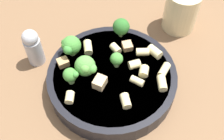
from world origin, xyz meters
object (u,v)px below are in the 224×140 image
(chicken_chunk_0, at_px, (129,47))
(pepper_shaker, at_px, (33,47))
(broccoli_floret_4, at_px, (70,46))
(rigatoni_7, at_px, (126,101))
(broccoli_floret_3, at_px, (115,58))
(rigatoni_6, at_px, (88,48))
(chicken_chunk_1, at_px, (63,62))
(broccoli_floret_0, at_px, (71,75))
(rigatoni_5, at_px, (155,52))
(rigatoni_4, at_px, (137,80))
(rigatoni_8, at_px, (116,49))
(rigatoni_0, at_px, (144,71))
(broccoli_floret_2, at_px, (86,67))
(rigatoni_3, at_px, (142,52))
(drinking_glass, at_px, (180,13))
(rigatoni_10, at_px, (162,83))
(chicken_chunk_2, at_px, (100,82))
(broccoli_floret_1, at_px, (121,27))
(rigatoni_2, at_px, (70,97))
(rigatoni_9, at_px, (134,64))
(pasta_bowl, at_px, (112,78))
(rigatoni_1, at_px, (164,70))

(chicken_chunk_0, xyz_separation_m, pepper_shaker, (0.17, 0.08, -0.00))
(broccoli_floret_4, height_order, rigatoni_7, broccoli_floret_4)
(broccoli_floret_3, xyz_separation_m, rigatoni_6, (0.06, -0.01, -0.01))
(rigatoni_6, bearing_deg, chicken_chunk_1, 63.89)
(broccoli_floret_0, xyz_separation_m, rigatoni_5, (-0.11, -0.13, -0.01))
(broccoli_floret_0, distance_m, broccoli_floret_3, 0.09)
(broccoli_floret_4, bearing_deg, rigatoni_4, 178.14)
(chicken_chunk_0, bearing_deg, pepper_shaker, 25.46)
(rigatoni_8, height_order, chicken_chunk_1, rigatoni_8)
(rigatoni_0, relative_size, rigatoni_6, 0.68)
(broccoli_floret_2, height_order, rigatoni_3, broccoli_floret_2)
(broccoli_floret_3, height_order, drinking_glass, drinking_glass)
(broccoli_floret_3, relative_size, rigatoni_10, 1.17)
(rigatoni_5, xyz_separation_m, chicken_chunk_2, (0.06, 0.11, 0.00))
(rigatoni_7, bearing_deg, drinking_glass, -93.26)
(broccoli_floret_1, distance_m, broccoli_floret_2, 0.12)
(rigatoni_2, distance_m, pepper_shaker, 0.15)
(broccoli_floret_1, bearing_deg, broccoli_floret_2, 82.31)
(broccoli_floret_2, relative_size, rigatoni_9, 1.98)
(rigatoni_0, xyz_separation_m, rigatoni_8, (0.07, -0.03, -0.00))
(broccoli_floret_1, bearing_deg, drinking_glass, -126.73)
(rigatoni_4, distance_m, chicken_chunk_2, 0.07)
(broccoli_floret_1, height_order, chicken_chunk_0, broccoli_floret_1)
(rigatoni_2, height_order, chicken_chunk_2, chicken_chunk_2)
(rigatoni_2, bearing_deg, broccoli_floret_3, -109.57)
(rigatoni_8, distance_m, rigatoni_10, 0.12)
(rigatoni_7, relative_size, chicken_chunk_0, 1.25)
(chicken_chunk_0, height_order, pepper_shaker, pepper_shaker)
(pepper_shaker, bearing_deg, chicken_chunk_2, 172.85)
(rigatoni_5, bearing_deg, broccoli_floret_4, 25.82)
(broccoli_floret_4, bearing_deg, rigatoni_2, 119.09)
(rigatoni_3, bearing_deg, chicken_chunk_0, -4.18)
(broccoli_floret_4, bearing_deg, broccoli_floret_3, -170.86)
(chicken_chunk_0, bearing_deg, broccoli_floret_1, -41.34)
(pasta_bowl, distance_m, rigatoni_0, 0.06)
(rigatoni_3, height_order, rigatoni_5, rigatoni_5)
(chicken_chunk_2, bearing_deg, broccoli_floret_4, -25.65)
(rigatoni_6, xyz_separation_m, chicken_chunk_0, (-0.07, -0.04, -0.00))
(broccoli_floret_2, height_order, rigatoni_4, broccoli_floret_2)
(rigatoni_1, bearing_deg, rigatoni_2, 45.19)
(rigatoni_0, xyz_separation_m, rigatoni_6, (0.12, -0.01, -0.00))
(broccoli_floret_1, xyz_separation_m, rigatoni_9, (-0.06, 0.06, -0.02))
(rigatoni_0, distance_m, chicken_chunk_2, 0.08)
(broccoli_floret_1, relative_size, rigatoni_5, 1.50)
(broccoli_floret_4, bearing_deg, rigatoni_5, -154.18)
(rigatoni_0, bearing_deg, broccoli_floret_0, 33.77)
(rigatoni_6, bearing_deg, rigatoni_9, -178.84)
(drinking_glass, bearing_deg, rigatoni_8, 63.49)
(broccoli_floret_3, distance_m, rigatoni_4, 0.06)
(rigatoni_8, height_order, drinking_glass, drinking_glass)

